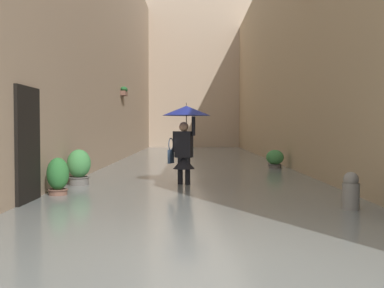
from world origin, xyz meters
name	(u,v)px	position (x,y,z in m)	size (l,w,h in m)	color
ground_plane	(195,166)	(0.00, -13.02, 0.00)	(65.09, 65.09, 0.00)	gray
flood_water	(195,164)	(0.00, -13.02, 0.09)	(6.83, 32.04, 0.18)	slate
building_facade_left	(298,60)	(-3.91, -13.01, 4.06)	(2.04, 30.04, 8.13)	tan
building_facade_right	(93,44)	(3.91, -13.01, 4.67)	(2.04, 30.04, 9.34)	gray
building_facade_far	(194,49)	(0.00, -26.94, 6.88)	(9.63, 1.80, 13.77)	tan
person_wading	(185,128)	(0.28, -5.83, 1.47)	(1.10, 1.10, 2.05)	#4C4233
potted_plant_mid_right	(58,179)	(2.72, -4.17, 0.48)	(0.43, 0.43, 0.90)	brown
potted_plant_near_right	(79,169)	(2.69, -5.71, 0.54)	(0.53, 0.53, 0.99)	#66605B
potted_plant_near_left	(275,160)	(-2.54, -10.09, 0.43)	(0.56, 0.56, 0.77)	#66605B
mooring_bollard	(351,197)	(-2.40, -2.57, 0.39)	(0.27, 0.27, 0.78)	gray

